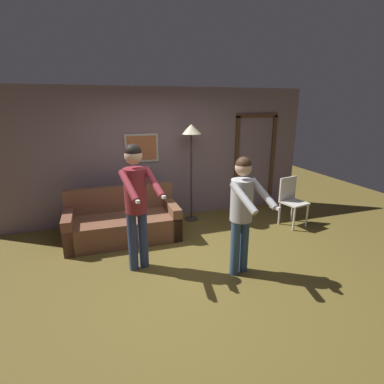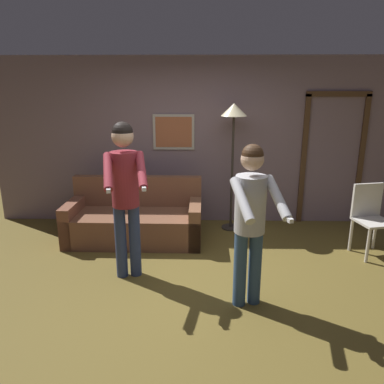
# 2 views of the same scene
# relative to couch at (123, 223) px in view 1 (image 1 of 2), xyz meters

# --- Properties ---
(ground_plane) EXTENTS (12.00, 12.00, 0.00)m
(ground_plane) POSITION_rel_couch_xyz_m (0.84, -1.29, -0.28)
(ground_plane) COLOR brown
(back_wall_assembly) EXTENTS (6.40, 0.10, 2.60)m
(back_wall_assembly) POSITION_rel_couch_xyz_m (0.87, 0.85, 1.02)
(back_wall_assembly) COLOR slate
(back_wall_assembly) RESTS_ON ground_plane
(couch) EXTENTS (1.91, 0.87, 0.87)m
(couch) POSITION_rel_couch_xyz_m (0.00, 0.00, 0.00)
(couch) COLOR brown
(couch) RESTS_ON ground_plane
(torchiere_lamp) EXTENTS (0.38, 0.38, 1.92)m
(torchiere_lamp) POSITION_rel_couch_xyz_m (1.42, 0.47, 1.37)
(torchiere_lamp) COLOR #332D28
(torchiere_lamp) RESTS_ON ground_plane
(person_standing_left) EXTENTS (0.54, 0.73, 1.80)m
(person_standing_left) POSITION_rel_couch_xyz_m (0.11, -1.10, 0.82)
(person_standing_left) COLOR navy
(person_standing_left) RESTS_ON ground_plane
(person_standing_right) EXTENTS (0.54, 0.63, 1.65)m
(person_standing_right) POSITION_rel_couch_xyz_m (1.42, -1.66, 0.71)
(person_standing_right) COLOR #345175
(person_standing_right) RESTS_ON ground_plane
(dining_chair_distant) EXTENTS (0.50, 0.50, 0.93)m
(dining_chair_distant) POSITION_rel_couch_xyz_m (3.16, -0.38, 0.25)
(dining_chair_distant) COLOR silver
(dining_chair_distant) RESTS_ON ground_plane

